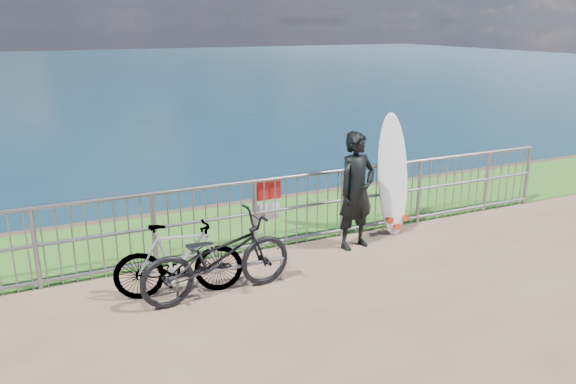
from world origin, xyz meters
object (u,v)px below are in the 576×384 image
bicycle_near (217,257)px  bicycle_far (179,260)px  surfer (357,191)px  surfboard (393,179)px

bicycle_near → bicycle_far: bicycle_near is taller
surfer → surfboard: bearing=9.3°
surfer → bicycle_far: bearing=178.6°
surfer → surfboard: surfboard is taller
bicycle_near → surfer: bearing=-79.4°
surfboard → bicycle_far: bearing=-168.5°
surfboard → bicycle_near: surfboard is taller
surfboard → bicycle_near: (-3.28, -0.96, -0.38)m
surfboard → bicycle_far: 3.82m
surfboard → bicycle_near: 3.44m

